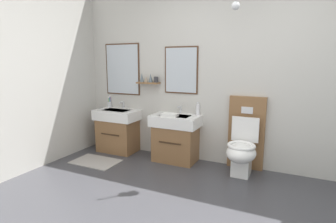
% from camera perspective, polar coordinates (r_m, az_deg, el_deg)
% --- Properties ---
extents(wall_back, '(5.17, 0.60, 2.77)m').
position_cam_1_polar(wall_back, '(3.83, 14.85, 9.10)').
color(wall_back, beige).
rests_on(wall_back, ground).
extents(bath_mat, '(0.68, 0.44, 0.01)m').
position_cam_1_polar(bath_mat, '(4.18, -15.02, -10.18)').
color(bath_mat, '#9E9993').
rests_on(bath_mat, ground).
extents(vanity_sink_left, '(0.69, 0.45, 0.69)m').
position_cam_1_polar(vanity_sink_left, '(4.50, -10.51, -3.73)').
color(vanity_sink_left, brown).
rests_on(vanity_sink_left, ground).
extents(tap_on_left_sink, '(0.03, 0.13, 0.11)m').
position_cam_1_polar(tap_on_left_sink, '(4.54, -9.52, 1.56)').
color(tap_on_left_sink, silver).
rests_on(tap_on_left_sink, vanity_sink_left).
extents(vanity_sink_right, '(0.69, 0.45, 0.69)m').
position_cam_1_polar(vanity_sink_right, '(4.00, 1.67, -5.38)').
color(vanity_sink_right, brown).
rests_on(vanity_sink_right, ground).
extents(tap_on_right_sink, '(0.03, 0.13, 0.11)m').
position_cam_1_polar(tap_on_right_sink, '(4.05, 2.60, 0.60)').
color(tap_on_right_sink, silver).
rests_on(tap_on_right_sink, vanity_sink_right).
extents(toilet, '(0.48, 0.62, 1.00)m').
position_cam_1_polar(toilet, '(3.71, 15.67, -6.85)').
color(toilet, brown).
rests_on(toilet, ground).
extents(toothbrush_cup, '(0.07, 0.07, 0.20)m').
position_cam_1_polar(toothbrush_cup, '(4.69, -12.27, 1.61)').
color(toothbrush_cup, silver).
rests_on(toothbrush_cup, vanity_sink_left).
extents(soap_dispenser, '(0.06, 0.06, 0.19)m').
position_cam_1_polar(soap_dispenser, '(3.94, 6.30, 0.46)').
color(soap_dispenser, white).
rests_on(soap_dispenser, vanity_sink_right).
extents(folded_hand_towel, '(0.22, 0.16, 0.04)m').
position_cam_1_polar(folded_hand_towel, '(3.82, 0.40, -0.73)').
color(folded_hand_towel, white).
rests_on(folded_hand_towel, vanity_sink_right).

